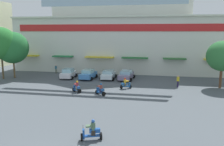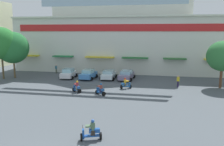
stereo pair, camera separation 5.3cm
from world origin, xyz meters
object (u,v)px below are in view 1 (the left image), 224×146
(plaza_tree_2, at_px, (13,48))
(scooter_rider_4, at_px, (126,84))
(plaza_tree_0, at_px, (1,43))
(pedestrian_1, at_px, (56,69))
(parked_car_0, at_px, (68,73))
(plaza_tree_1, at_px, (222,56))
(scooter_rider_1, at_px, (101,90))
(parked_car_1, at_px, (88,74))
(parked_car_3, at_px, (126,75))
(pedestrian_0, at_px, (178,81))
(parked_car_2, at_px, (108,75))
(scooter_rider_0, at_px, (77,87))
(scooter_rider_7, at_px, (92,132))

(plaza_tree_2, distance_m, scooter_rider_4, 19.70)
(plaza_tree_0, distance_m, pedestrian_1, 10.01)
(parked_car_0, bearing_deg, plaza_tree_1, -5.95)
(scooter_rider_1, bearing_deg, parked_car_1, 115.04)
(plaza_tree_0, xyz_separation_m, parked_car_3, (19.33, 3.21, -4.93))
(pedestrian_0, distance_m, pedestrian_1, 21.80)
(plaza_tree_2, relative_size, parked_car_2, 1.86)
(parked_car_0, bearing_deg, scooter_rider_1, -50.01)
(parked_car_1, distance_m, parked_car_2, 3.22)
(parked_car_2, xyz_separation_m, parked_car_3, (2.83, 0.14, 0.01))
(scooter_rider_4, bearing_deg, plaza_tree_1, 13.47)
(parked_car_0, height_order, parked_car_2, parked_car_0)
(parked_car_2, xyz_separation_m, scooter_rider_1, (1.03, -9.51, -0.12))
(scooter_rider_0, bearing_deg, parked_car_2, 76.25)
(plaza_tree_1, distance_m, scooter_rider_4, 13.29)
(plaza_tree_0, distance_m, parked_car_2, 17.49)
(parked_car_3, bearing_deg, parked_car_1, -173.93)
(pedestrian_1, bearing_deg, scooter_rider_1, -48.25)
(parked_car_2, height_order, parked_car_3, parked_car_3)
(plaza_tree_1, height_order, scooter_rider_0, plaza_tree_1)
(scooter_rider_1, xyz_separation_m, pedestrian_1, (-11.36, 12.72, 0.28))
(scooter_rider_4, bearing_deg, scooter_rider_0, -151.87)
(plaza_tree_2, distance_m, parked_car_3, 18.70)
(plaza_tree_0, bearing_deg, plaza_tree_2, 44.14)
(parked_car_0, distance_m, pedestrian_0, 17.21)
(plaza_tree_1, bearing_deg, scooter_rider_4, -166.53)
(plaza_tree_2, xyz_separation_m, parked_car_1, (12.09, 1.39, -4.15))
(parked_car_2, bearing_deg, plaza_tree_1, -10.06)
(scooter_rider_0, xyz_separation_m, scooter_rider_1, (3.20, -0.65, -0.01))
(scooter_rider_1, bearing_deg, pedestrian_1, 131.75)
(plaza_tree_2, relative_size, pedestrian_0, 4.60)
(parked_car_3, xyz_separation_m, pedestrian_1, (-13.16, 3.07, 0.16))
(parked_car_1, bearing_deg, parked_car_0, 179.83)
(plaza_tree_1, relative_size, scooter_rider_1, 4.28)
(scooter_rider_4, xyz_separation_m, pedestrian_0, (6.85, 2.24, 0.31))
(parked_car_0, xyz_separation_m, pedestrian_0, (16.93, -3.09, 0.13))
(scooter_rider_1, xyz_separation_m, pedestrian_0, (9.36, 5.94, 0.31))
(plaza_tree_0, distance_m, parked_car_1, 14.42)
(plaza_tree_0, xyz_separation_m, parked_car_2, (16.50, 3.07, -4.93))
(plaza_tree_0, height_order, parked_car_0, plaza_tree_0)
(pedestrian_1, bearing_deg, parked_car_1, -27.42)
(scooter_rider_4, relative_size, scooter_rider_7, 0.95)
(plaza_tree_1, xyz_separation_m, scooter_rider_0, (-18.14, -6.03, -3.66))
(parked_car_0, distance_m, parked_car_1, 3.36)
(parked_car_1, xyz_separation_m, pedestrian_0, (13.57, -3.08, 0.15))
(plaza_tree_0, bearing_deg, parked_car_3, 9.43)
(scooter_rider_1, height_order, pedestrian_1, pedestrian_1)
(scooter_rider_7, bearing_deg, parked_car_1, 107.28)
(parked_car_0, height_order, parked_car_1, parked_car_0)
(parked_car_3, bearing_deg, scooter_rider_7, -88.82)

